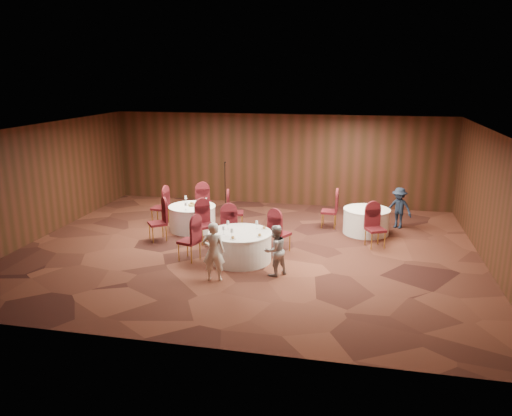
% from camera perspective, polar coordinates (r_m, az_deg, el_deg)
% --- Properties ---
extents(ground, '(12.00, 12.00, 0.00)m').
position_cam_1_polar(ground, '(13.41, -1.02, -4.72)').
color(ground, black).
rests_on(ground, ground).
extents(room_shell, '(12.00, 12.00, 12.00)m').
position_cam_1_polar(room_shell, '(12.88, -1.06, 3.54)').
color(room_shell, silver).
rests_on(room_shell, ground).
extents(table_main, '(1.59, 1.59, 0.74)m').
position_cam_1_polar(table_main, '(12.51, -1.82, -4.37)').
color(table_main, white).
rests_on(table_main, ground).
extents(table_left, '(1.40, 1.40, 0.74)m').
position_cam_1_polar(table_left, '(15.05, -7.28, -1.12)').
color(table_left, white).
rests_on(table_left, ground).
extents(table_right, '(1.35, 1.35, 0.74)m').
position_cam_1_polar(table_right, '(14.96, 12.48, -1.46)').
color(table_right, white).
rests_on(table_right, ground).
extents(chairs_main, '(2.80, 2.01, 1.00)m').
position_cam_1_polar(chairs_main, '(13.08, -2.64, -2.94)').
color(chairs_main, '#440E0D').
rests_on(chairs_main, ground).
extents(chairs_left, '(3.03, 3.16, 1.00)m').
position_cam_1_polar(chairs_left, '(15.03, -7.24, -0.64)').
color(chairs_left, '#440E0D').
rests_on(chairs_left, ground).
extents(chairs_right, '(1.96, 2.18, 1.00)m').
position_cam_1_polar(chairs_right, '(14.54, 10.79, -1.32)').
color(chairs_right, '#440E0D').
rests_on(chairs_right, ground).
extents(tabletop_main, '(1.02, 1.08, 0.22)m').
position_cam_1_polar(tabletop_main, '(12.26, -1.43, -2.51)').
color(tabletop_main, silver).
rests_on(tabletop_main, table_main).
extents(tabletop_left, '(0.76, 0.86, 0.22)m').
position_cam_1_polar(tabletop_left, '(14.94, -7.31, 0.54)').
color(tabletop_left, silver).
rests_on(tabletop_left, table_left).
extents(tabletop_right, '(0.08, 0.08, 0.22)m').
position_cam_1_polar(tabletop_right, '(14.59, 13.48, 0.20)').
color(tabletop_right, silver).
rests_on(tabletop_right, table_right).
extents(mic_stand, '(0.24, 0.24, 1.60)m').
position_cam_1_polar(mic_stand, '(17.57, -3.53, 1.64)').
color(mic_stand, black).
rests_on(mic_stand, ground).
extents(woman_a, '(0.54, 0.39, 1.38)m').
position_cam_1_polar(woman_a, '(11.26, -4.87, -4.99)').
color(woman_a, white).
rests_on(woman_a, ground).
extents(woman_b, '(0.74, 0.74, 1.21)m').
position_cam_1_polar(woman_b, '(11.55, 2.20, -4.86)').
color(woman_b, '#AAAAAF').
rests_on(woman_b, ground).
extents(man_c, '(0.93, 0.77, 1.25)m').
position_cam_1_polar(man_c, '(15.66, 16.01, 0.01)').
color(man_c, '#151E2F').
rests_on(man_c, ground).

